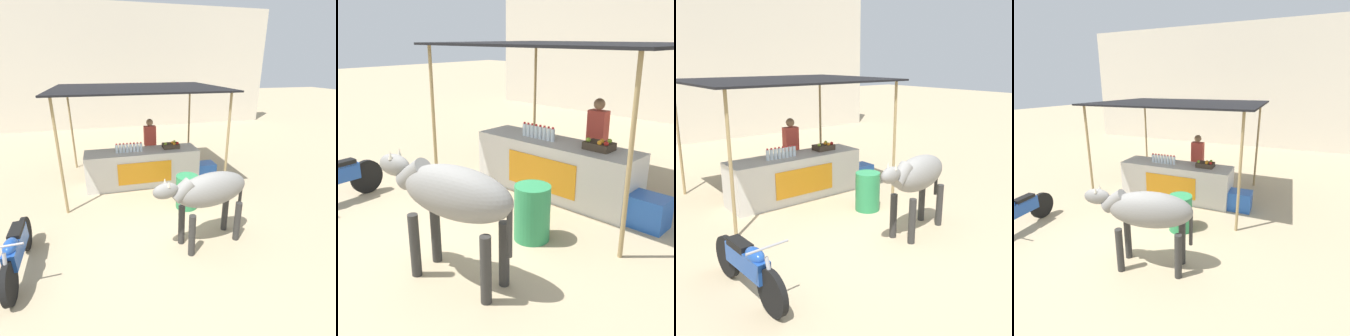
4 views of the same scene
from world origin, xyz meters
TOP-DOWN VIEW (x-y plane):
  - ground_plane at (0.00, 0.00)m, footprint 60.00×60.00m
  - building_wall_far at (0.00, 9.72)m, footprint 16.00×0.50m
  - stall_counter at (0.00, 2.20)m, footprint 3.00×0.82m
  - stall_awning at (0.00, 2.50)m, footprint 4.20×3.20m
  - water_bottle_row at (-0.35, 2.15)m, footprint 0.70×0.07m
  - fruit_crate at (0.81, 2.25)m, footprint 0.44×0.32m
  - vendor_behind_counter at (0.36, 2.95)m, footprint 0.34×0.22m
  - cooler_box at (1.75, 2.10)m, footprint 0.60×0.44m
  - water_barrel at (0.76, 0.66)m, footprint 0.49×0.49m
  - cow at (0.71, -0.67)m, footprint 1.85×0.80m
  - motorcycle_parked at (-2.43, -0.66)m, footprint 0.55×1.80m

SIDE VIEW (x-z plane):
  - ground_plane at x=0.00m, z-range 0.00..0.00m
  - cooler_box at x=1.75m, z-range 0.00..0.48m
  - water_barrel at x=0.76m, z-range 0.00..0.78m
  - motorcycle_parked at x=-2.43m, z-range -0.02..0.88m
  - stall_counter at x=0.00m, z-range 0.00..0.96m
  - vendor_behind_counter at x=0.36m, z-range 0.02..1.67m
  - fruit_crate at x=0.81m, z-range 0.94..1.12m
  - cow at x=0.71m, z-range 0.32..1.75m
  - water_bottle_row at x=-0.35m, z-range 0.95..1.20m
  - stall_awning at x=0.00m, z-range 1.18..3.75m
  - building_wall_far at x=0.00m, z-range 0.00..5.79m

